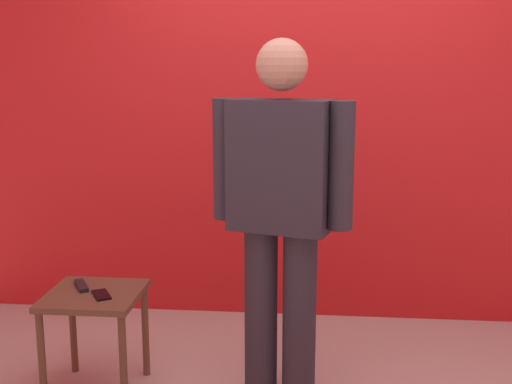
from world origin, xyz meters
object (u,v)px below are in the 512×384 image
object	(u,v)px
standing_person	(281,206)
side_table	(95,310)
cell_phone	(101,295)
tv_remote	(81,286)

from	to	relation	value
standing_person	side_table	distance (m)	1.06
standing_person	side_table	bearing A→B (deg)	-178.14
standing_person	cell_phone	size ratio (longest dim) A/B	12.07
side_table	tv_remote	world-z (taller)	tv_remote
standing_person	side_table	world-z (taller)	standing_person
standing_person	cell_phone	bearing A→B (deg)	-175.27
standing_person	tv_remote	world-z (taller)	standing_person
cell_phone	tv_remote	xyz separation A→B (m)	(-0.14, 0.10, 0.01)
side_table	cell_phone	world-z (taller)	cell_phone
standing_person	tv_remote	distance (m)	1.09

